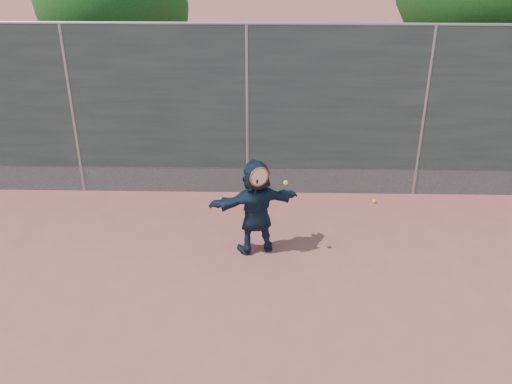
{
  "coord_description": "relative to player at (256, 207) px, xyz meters",
  "views": [
    {
      "loc": [
        0.36,
        -5.77,
        4.69
      ],
      "look_at": [
        0.2,
        1.57,
        0.98
      ],
      "focal_mm": 40.0,
      "sensor_mm": 36.0,
      "label": 1
    }
  ],
  "objects": [
    {
      "name": "weed_clump",
      "position": [
        0.1,
        1.81,
        -0.6
      ],
      "size": [
        0.68,
        0.07,
        0.3
      ],
      "color": "#387226",
      "rests_on": "ground"
    },
    {
      "name": "swing_action",
      "position": [
        0.08,
        -0.19,
        0.55
      ],
      "size": [
        0.54,
        0.21,
        0.51
      ],
      "color": "red",
      "rests_on": "ground"
    },
    {
      "name": "player",
      "position": [
        0.0,
        0.0,
        0.0
      ],
      "size": [
        1.43,
        0.82,
        1.47
      ],
      "primitive_type": "imported",
      "rotation": [
        0.0,
        0.0,
        3.44
      ],
      "color": "#132134",
      "rests_on": "ground"
    },
    {
      "name": "ground",
      "position": [
        -0.2,
        -1.57,
        -0.73
      ],
      "size": [
        80.0,
        80.0,
        0.0
      ],
      "primitive_type": "plane",
      "color": "#9E4C42",
      "rests_on": "ground"
    },
    {
      "name": "fence",
      "position": [
        -0.2,
        1.93,
        0.85
      ],
      "size": [
        20.0,
        0.06,
        3.03
      ],
      "color": "#38423D",
      "rests_on": "ground"
    },
    {
      "name": "ball_ground",
      "position": [
        2.04,
        1.56,
        -0.7
      ],
      "size": [
        0.07,
        0.07,
        0.07
      ],
      "primitive_type": "sphere",
      "color": "#C8DE31",
      "rests_on": "ground"
    }
  ]
}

